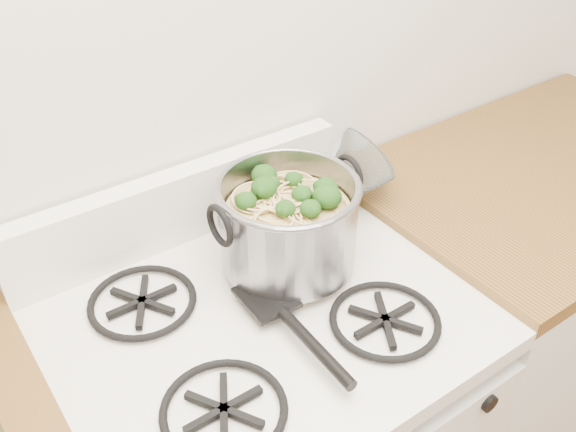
% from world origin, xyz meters
% --- Properties ---
extents(counter_right, '(1.00, 0.65, 0.92)m').
position_xyz_m(counter_right, '(0.88, 1.26, 0.46)').
color(counter_right, silver).
rests_on(counter_right, ground).
extents(stock_pot, '(0.31, 0.28, 0.19)m').
position_xyz_m(stock_pot, '(0.12, 1.35, 1.01)').
color(stock_pot, gray).
rests_on(stock_pot, gas_range).
extents(spatula, '(0.30, 0.32, 0.02)m').
position_xyz_m(spatula, '(0.02, 1.27, 0.94)').
color(spatula, black).
rests_on(spatula, gas_range).
extents(glass_bowl, '(0.15, 0.15, 0.03)m').
position_xyz_m(glass_bowl, '(0.33, 1.52, 0.94)').
color(glass_bowl, white).
rests_on(glass_bowl, gas_range).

